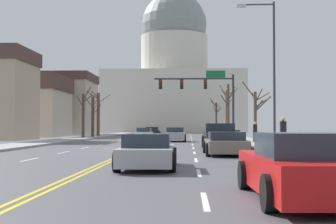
{
  "coord_description": "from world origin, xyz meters",
  "views": [
    {
      "loc": [
        3.19,
        -27.69,
        1.43
      ],
      "look_at": [
        0.21,
        39.29,
        3.44
      ],
      "focal_mm": 49.23,
      "sensor_mm": 36.0,
      "label": 1
    }
  ],
  "objects_px": {
    "street_lamp_right": "(269,62)",
    "pedestrian_01": "(255,131)",
    "sedan_near_03": "(225,144)",
    "sedan_oncoming_00": "(144,134)",
    "pedestrian_00": "(283,132)",
    "sedan_near_00": "(175,135)",
    "signal_gantry": "(204,90)",
    "sedan_near_04": "(148,152)",
    "bicycle_parked": "(294,145)",
    "sedan_oncoming_01": "(152,132)",
    "sedan_near_01": "(215,137)",
    "pickup_truck_near_02": "(220,137)",
    "sedan_near_05": "(301,169)"
  },
  "relations": [
    {
      "from": "sedan_near_04",
      "to": "pedestrian_01",
      "type": "xyz_separation_m",
      "value": [
        6.67,
        21.42,
        0.48
      ]
    },
    {
      "from": "sedan_near_01",
      "to": "pedestrian_00",
      "type": "relative_size",
      "value": 2.46
    },
    {
      "from": "pickup_truck_near_02",
      "to": "sedan_near_03",
      "type": "bearing_deg",
      "value": -91.57
    },
    {
      "from": "bicycle_parked",
      "to": "sedan_oncoming_00",
      "type": "bearing_deg",
      "value": 108.97
    },
    {
      "from": "street_lamp_right",
      "to": "pedestrian_01",
      "type": "relative_size",
      "value": 5.32
    },
    {
      "from": "pickup_truck_near_02",
      "to": "pedestrian_00",
      "type": "xyz_separation_m",
      "value": [
        2.94,
        -4.58,
        0.4
      ]
    },
    {
      "from": "signal_gantry",
      "to": "street_lamp_right",
      "type": "relative_size",
      "value": 0.92
    },
    {
      "from": "sedan_near_05",
      "to": "bicycle_parked",
      "type": "xyz_separation_m",
      "value": [
        2.9,
        13.34,
        -0.11
      ]
    },
    {
      "from": "bicycle_parked",
      "to": "sedan_oncoming_01",
      "type": "bearing_deg",
      "value": 103.75
    },
    {
      "from": "street_lamp_right",
      "to": "sedan_oncoming_00",
      "type": "relative_size",
      "value": 1.84
    },
    {
      "from": "sedan_oncoming_01",
      "to": "sedan_near_03",
      "type": "bearing_deg",
      "value": -80.55
    },
    {
      "from": "street_lamp_right",
      "to": "pedestrian_00",
      "type": "height_order",
      "value": "street_lamp_right"
    },
    {
      "from": "sedan_oncoming_01",
      "to": "pedestrian_00",
      "type": "xyz_separation_m",
      "value": [
        9.89,
        -39.3,
        0.51
      ]
    },
    {
      "from": "sedan_near_00",
      "to": "sedan_near_03",
      "type": "bearing_deg",
      "value": -81.02
    },
    {
      "from": "pedestrian_00",
      "to": "sedan_near_00",
      "type": "bearing_deg",
      "value": 109.18
    },
    {
      "from": "sedan_near_04",
      "to": "pickup_truck_near_02",
      "type": "bearing_deg",
      "value": 75.83
    },
    {
      "from": "sedan_near_01",
      "to": "sedan_near_03",
      "type": "relative_size",
      "value": 0.91
    },
    {
      "from": "sedan_near_05",
      "to": "pedestrian_01",
      "type": "distance_m",
      "value": 28.0
    },
    {
      "from": "sedan_near_00",
      "to": "sedan_near_05",
      "type": "xyz_separation_m",
      "value": [
        3.37,
        -32.67,
        -0.01
      ]
    },
    {
      "from": "pickup_truck_near_02",
      "to": "pedestrian_00",
      "type": "bearing_deg",
      "value": -57.26
    },
    {
      "from": "pedestrian_01",
      "to": "sedan_oncoming_01",
      "type": "bearing_deg",
      "value": 111.11
    },
    {
      "from": "pickup_truck_near_02",
      "to": "sedan_near_03",
      "type": "relative_size",
      "value": 1.22
    },
    {
      "from": "sedan_near_04",
      "to": "pedestrian_01",
      "type": "relative_size",
      "value": 2.68
    },
    {
      "from": "sedan_near_04",
      "to": "sedan_near_00",
      "type": "bearing_deg",
      "value": 89.59
    },
    {
      "from": "signal_gantry",
      "to": "bicycle_parked",
      "type": "distance_m",
      "value": 23.77
    },
    {
      "from": "signal_gantry",
      "to": "pedestrian_00",
      "type": "distance_m",
      "value": 21.9
    },
    {
      "from": "signal_gantry",
      "to": "pedestrian_00",
      "type": "bearing_deg",
      "value": -81.1
    },
    {
      "from": "signal_gantry",
      "to": "sedan_near_00",
      "type": "bearing_deg",
      "value": -126.54
    },
    {
      "from": "pedestrian_01",
      "to": "bicycle_parked",
      "type": "height_order",
      "value": "pedestrian_01"
    },
    {
      "from": "pickup_truck_near_02",
      "to": "street_lamp_right",
      "type": "bearing_deg",
      "value": -31.74
    },
    {
      "from": "sedan_near_03",
      "to": "bicycle_parked",
      "type": "bearing_deg",
      "value": -5.94
    },
    {
      "from": "street_lamp_right",
      "to": "pickup_truck_near_02",
      "type": "bearing_deg",
      "value": 148.26
    },
    {
      "from": "street_lamp_right",
      "to": "pedestrian_01",
      "type": "bearing_deg",
      "value": 86.75
    },
    {
      "from": "street_lamp_right",
      "to": "sedan_oncoming_01",
      "type": "relative_size",
      "value": 1.99
    },
    {
      "from": "sedan_near_03",
      "to": "sedan_oncoming_00",
      "type": "height_order",
      "value": "sedan_oncoming_00"
    },
    {
      "from": "signal_gantry",
      "to": "sedan_oncoming_00",
      "type": "height_order",
      "value": "signal_gantry"
    },
    {
      "from": "signal_gantry",
      "to": "street_lamp_right",
      "type": "distance_m",
      "value": 18.7
    },
    {
      "from": "sedan_oncoming_01",
      "to": "sedan_oncoming_00",
      "type": "bearing_deg",
      "value": -90.25
    },
    {
      "from": "pickup_truck_near_02",
      "to": "pedestrian_01",
      "type": "height_order",
      "value": "pedestrian_01"
    },
    {
      "from": "sedan_near_03",
      "to": "pedestrian_01",
      "type": "bearing_deg",
      "value": 76.16
    },
    {
      "from": "pedestrian_00",
      "to": "sedan_near_03",
      "type": "bearing_deg",
      "value": -155.18
    },
    {
      "from": "sedan_near_00",
      "to": "pedestrian_00",
      "type": "bearing_deg",
      "value": -70.82
    },
    {
      "from": "sedan_near_03",
      "to": "sedan_oncoming_00",
      "type": "distance_m",
      "value": 29.84
    },
    {
      "from": "pedestrian_01",
      "to": "bicycle_parked",
      "type": "distance_m",
      "value": 14.5
    },
    {
      "from": "sedan_near_03",
      "to": "bicycle_parked",
      "type": "relative_size",
      "value": 2.67
    },
    {
      "from": "street_lamp_right",
      "to": "pedestrian_00",
      "type": "relative_size",
      "value": 4.9
    },
    {
      "from": "sedan_oncoming_00",
      "to": "bicycle_parked",
      "type": "distance_m",
      "value": 31.08
    },
    {
      "from": "sedan_near_03",
      "to": "sedan_near_04",
      "type": "height_order",
      "value": "sedan_near_04"
    },
    {
      "from": "sedan_near_04",
      "to": "sedan_oncoming_00",
      "type": "bearing_deg",
      "value": 95.73
    },
    {
      "from": "sedan_near_04",
      "to": "sedan_oncoming_00",
      "type": "xyz_separation_m",
      "value": [
        -3.64,
        36.32,
        0.0
      ]
    }
  ]
}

